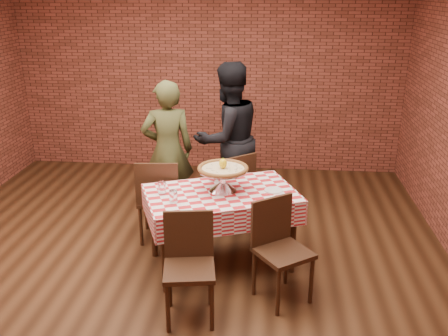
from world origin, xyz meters
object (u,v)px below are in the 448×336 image
Objects in this scene: chair_near_right at (283,253)px; chair_far_left at (160,198)px; water_glass_right at (162,188)px; chair_near_left at (189,271)px; table at (221,229)px; water_glass_left at (173,197)px; diner_olive at (168,151)px; diner_black at (228,139)px; pizza at (223,169)px; pizza_stand at (223,180)px; chair_far_right at (231,189)px; condiment_caddy at (214,174)px.

chair_far_left is (-1.28, 1.03, 0.01)m from chair_near_right.
water_glass_right is 0.13× the size of chair_near_left.
water_glass_left is (-0.40, -0.28, 0.44)m from table.
chair_near_left reaches higher than water_glass_right.
diner_black is at bearing -175.75° from diner_olive.
table is at bearing 101.22° from chair_near_right.
pizza reaches higher than water_glass_right.
chair_far_left is at bearing 74.69° from diner_olive.
water_glass_right is 0.70m from chair_far_left.
water_glass_right is (-0.55, -0.14, -0.05)m from pizza_stand.
water_glass_left is 1.08m from chair_near_right.
water_glass_right is at bearing 20.01° from chair_far_right.
table is 0.49m from pizza_stand.
diner_black is at bearing 72.87° from chair_near_right.
chair_near_right reaches higher than chair_far_right.
chair_near_right is at bearing -21.65° from water_glass_right.
water_glass_right is 0.59m from condiment_caddy.
chair_near_right is at bearing -45.61° from pizza_stand.
chair_near_left is 2.03m from diner_olive.
diner_olive reaches higher than chair_near_right.
diner_olive reaches higher than chair_far_right.
diner_olive is (-0.72, 1.04, 0.43)m from table.
pizza_stand is at bearing 0.00° from pizza.
pizza is 3.75× the size of condiment_caddy.
table is at bearing 9.42° from water_glass_right.
pizza is 0.53× the size of chair_near_right.
chair_far_left is (-0.31, 0.78, -0.36)m from water_glass_left.
pizza reaches higher than pizza_stand.
pizza_stand is 0.53× the size of chair_far_right.
water_glass_left is at bearing -141.17° from pizza.
pizza is at bearing 0.00° from pizza_stand.
chair_near_left is 0.82m from chair_near_right.
diner_olive reaches higher than table.
chair_near_left and chair_far_right have the same top height.
condiment_caddy is (0.30, 0.58, 0.01)m from water_glass_left.
condiment_caddy is 0.14× the size of chair_near_left.
water_glass_left is 0.07× the size of diner_olive.
diner_black is (0.66, 0.26, 0.08)m from diner_olive.
condiment_caddy is 0.14× the size of chair_far_right.
condiment_caddy is 0.73m from chair_far_left.
chair_far_left reaches higher than chair_near_left.
pizza is at bearing 98.14° from chair_near_right.
condiment_caddy is 0.14× the size of chair_far_left.
condiment_caddy is at bearing 62.99° from water_glass_left.
pizza is at bearing 109.36° from diner_olive.
chair_near_right is at bearing 71.48° from diner_black.
pizza reaches higher than chair_near_right.
chair_far_left is at bearing 147.99° from pizza_stand.
table is 1.33m from diner_olive.
water_glass_right is at bearing 122.10° from chair_near_right.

